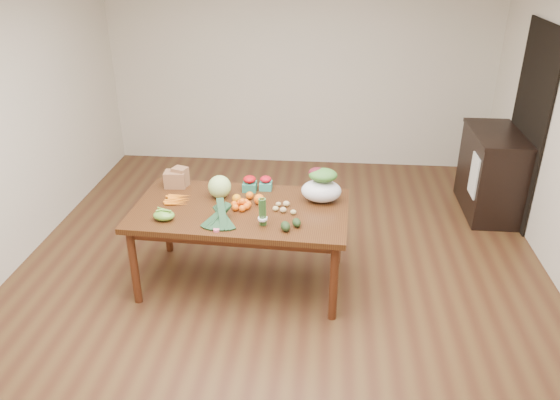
# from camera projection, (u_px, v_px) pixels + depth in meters

# --- Properties ---
(floor) EXTENTS (6.00, 6.00, 0.00)m
(floor) POSITION_uv_depth(u_px,v_px,m) (278.00, 285.00, 4.94)
(floor) COLOR #4F351B
(floor) RESTS_ON ground
(room_walls) EXTENTS (5.02, 6.02, 2.70)m
(room_walls) POSITION_uv_depth(u_px,v_px,m) (278.00, 144.00, 4.35)
(room_walls) COLOR beige
(room_walls) RESTS_ON floor
(dining_table) EXTENTS (1.87, 1.10, 0.75)m
(dining_table) POSITION_uv_depth(u_px,v_px,m) (242.00, 245.00, 4.84)
(dining_table) COLOR #41260F
(dining_table) RESTS_ON floor
(doorway_dark) EXTENTS (0.02, 1.00, 2.10)m
(doorway_dark) POSITION_uv_depth(u_px,v_px,m) (528.00, 126.00, 5.71)
(doorway_dark) COLOR black
(doorway_dark) RESTS_ON floor
(cabinet) EXTENTS (0.52, 1.02, 0.94)m
(cabinet) POSITION_uv_depth(u_px,v_px,m) (491.00, 173.00, 6.07)
(cabinet) COLOR black
(cabinet) RESTS_ON floor
(dish_towel) EXTENTS (0.02, 0.28, 0.45)m
(dish_towel) POSITION_uv_depth(u_px,v_px,m) (474.00, 176.00, 5.79)
(dish_towel) COLOR white
(dish_towel) RESTS_ON cabinet
(paper_bag) EXTENTS (0.27, 0.23, 0.18)m
(paper_bag) POSITION_uv_depth(u_px,v_px,m) (175.00, 178.00, 5.02)
(paper_bag) COLOR brown
(paper_bag) RESTS_ON dining_table
(cabbage) EXTENTS (0.20, 0.20, 0.20)m
(cabbage) POSITION_uv_depth(u_px,v_px,m) (220.00, 187.00, 4.81)
(cabbage) COLOR #B1D379
(cabbage) RESTS_ON dining_table
(strawberry_basket_a) EXTENTS (0.13, 0.13, 0.11)m
(strawberry_basket_a) POSITION_uv_depth(u_px,v_px,m) (250.00, 185.00, 4.96)
(strawberry_basket_a) COLOR red
(strawberry_basket_a) RESTS_ON dining_table
(strawberry_basket_b) EXTENTS (0.12, 0.12, 0.10)m
(strawberry_basket_b) POSITION_uv_depth(u_px,v_px,m) (266.00, 184.00, 4.99)
(strawberry_basket_b) COLOR red
(strawberry_basket_b) RESTS_ON dining_table
(orange_a) EXTENTS (0.08, 0.08, 0.08)m
(orange_a) POSITION_uv_depth(u_px,v_px,m) (237.00, 198.00, 4.75)
(orange_a) COLOR orange
(orange_a) RESTS_ON dining_table
(orange_b) EXTENTS (0.07, 0.07, 0.07)m
(orange_b) POSITION_uv_depth(u_px,v_px,m) (250.00, 195.00, 4.81)
(orange_b) COLOR orange
(orange_b) RESTS_ON dining_table
(orange_c) EXTENTS (0.09, 0.09, 0.09)m
(orange_c) POSITION_uv_depth(u_px,v_px,m) (259.00, 199.00, 4.72)
(orange_c) COLOR #FC570F
(orange_c) RESTS_ON dining_table
(mandarin_cluster) EXTENTS (0.19, 0.19, 0.09)m
(mandarin_cluster) POSITION_uv_depth(u_px,v_px,m) (242.00, 203.00, 4.65)
(mandarin_cluster) COLOR orange
(mandarin_cluster) RESTS_ON dining_table
(carrots) EXTENTS (0.23, 0.23, 0.03)m
(carrots) POSITION_uv_depth(u_px,v_px,m) (177.00, 200.00, 4.78)
(carrots) COLOR orange
(carrots) RESTS_ON dining_table
(snap_pea_bag) EXTENTS (0.18, 0.13, 0.08)m
(snap_pea_bag) POSITION_uv_depth(u_px,v_px,m) (164.00, 215.00, 4.46)
(snap_pea_bag) COLOR #70AE3B
(snap_pea_bag) RESTS_ON dining_table
(kale_bunch) EXTENTS (0.34, 0.41, 0.16)m
(kale_bunch) POSITION_uv_depth(u_px,v_px,m) (219.00, 216.00, 4.36)
(kale_bunch) COLOR black
(kale_bunch) RESTS_ON dining_table
(asparagus_bundle) EXTENTS (0.09, 0.12, 0.26)m
(asparagus_bundle) POSITION_uv_depth(u_px,v_px,m) (263.00, 212.00, 4.33)
(asparagus_bundle) COLOR #457A38
(asparagus_bundle) RESTS_ON dining_table
(potato_a) EXTENTS (0.05, 0.05, 0.04)m
(potato_a) POSITION_uv_depth(u_px,v_px,m) (276.00, 209.00, 4.61)
(potato_a) COLOR #CEB977
(potato_a) RESTS_ON dining_table
(potato_b) EXTENTS (0.06, 0.05, 0.05)m
(potato_b) POSITION_uv_depth(u_px,v_px,m) (283.00, 210.00, 4.58)
(potato_b) COLOR tan
(potato_b) RESTS_ON dining_table
(potato_c) EXTENTS (0.06, 0.05, 0.05)m
(potato_c) POSITION_uv_depth(u_px,v_px,m) (286.00, 204.00, 4.68)
(potato_c) COLOR tan
(potato_c) RESTS_ON dining_table
(potato_d) EXTENTS (0.05, 0.04, 0.04)m
(potato_d) POSITION_uv_depth(u_px,v_px,m) (278.00, 204.00, 4.69)
(potato_d) COLOR tan
(potato_d) RESTS_ON dining_table
(potato_e) EXTENTS (0.05, 0.04, 0.04)m
(potato_e) POSITION_uv_depth(u_px,v_px,m) (293.00, 212.00, 4.55)
(potato_e) COLOR tan
(potato_e) RESTS_ON dining_table
(avocado_a) EXTENTS (0.10, 0.13, 0.07)m
(avocado_a) POSITION_uv_depth(u_px,v_px,m) (285.00, 226.00, 4.30)
(avocado_a) COLOR black
(avocado_a) RESTS_ON dining_table
(avocado_b) EXTENTS (0.09, 0.12, 0.07)m
(avocado_b) POSITION_uv_depth(u_px,v_px,m) (297.00, 223.00, 4.36)
(avocado_b) COLOR black
(avocado_b) RESTS_ON dining_table
(salad_bag) EXTENTS (0.36, 0.28, 0.27)m
(salad_bag) POSITION_uv_depth(u_px,v_px,m) (321.00, 187.00, 4.73)
(salad_bag) COLOR silver
(salad_bag) RESTS_ON dining_table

